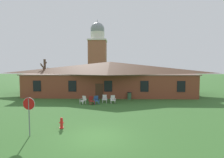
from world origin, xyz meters
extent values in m
plane|color=#336028|center=(0.00, 0.00, 0.00)|extent=(200.00, 200.00, 0.00)
cube|color=brown|center=(0.00, 18.26, 1.60)|extent=(24.69, 10.00, 3.20)
cube|color=#8C6458|center=(0.00, 18.26, 3.28)|extent=(25.19, 10.20, 0.16)
pyramid|color=#4C3323|center=(0.00, 18.26, 4.30)|extent=(25.68, 10.40, 1.89)
cube|color=black|center=(-9.88, 13.23, 1.76)|extent=(1.10, 0.06, 1.50)
cube|color=black|center=(-4.94, 13.23, 1.76)|extent=(1.10, 0.06, 1.50)
cube|color=black|center=(0.00, 13.23, 1.76)|extent=(1.10, 0.06, 1.50)
cube|color=black|center=(4.94, 13.23, 1.76)|extent=(1.10, 0.06, 1.50)
cube|color=black|center=(9.88, 13.23, 1.76)|extent=(1.10, 0.06, 1.50)
cube|color=#422819|center=(-1.22, 13.23, 1.05)|extent=(1.10, 0.06, 2.10)
cube|color=#93563D|center=(-4.38, 39.22, 5.79)|extent=(4.80, 4.80, 11.58)
cube|color=silver|center=(-4.38, 39.22, 11.76)|extent=(5.18, 5.18, 0.36)
cylinder|color=silver|center=(-4.38, 39.22, 13.04)|extent=(3.80, 3.80, 2.20)
sphere|color=gray|center=(-4.38, 39.22, 14.82)|extent=(3.88, 3.88, 3.88)
cone|color=gray|center=(-4.38, 39.22, 17.16)|extent=(0.24, 0.24, 1.00)
cylinder|color=slate|center=(-4.30, 0.08, 1.20)|extent=(0.07, 0.07, 2.40)
cylinder|color=white|center=(-4.30, 0.10, 2.07)|extent=(0.80, 0.09, 0.81)
cylinder|color=#B71414|center=(-4.30, 0.07, 2.07)|extent=(0.76, 0.09, 0.76)
cube|color=silver|center=(-2.73, 9.46, 0.18)|extent=(0.07, 0.07, 0.36)
cube|color=silver|center=(-3.13, 9.68, 0.18)|extent=(0.07, 0.07, 0.36)
cube|color=silver|center=(-2.52, 9.84, 0.18)|extent=(0.07, 0.07, 0.36)
cube|color=silver|center=(-2.92, 10.07, 0.18)|extent=(0.07, 0.07, 0.36)
cube|color=silver|center=(-2.83, 9.76, 0.39)|extent=(0.72, 0.72, 0.05)
cube|color=silver|center=(-2.67, 10.03, 0.69)|extent=(0.54, 0.42, 0.54)
cube|color=silver|center=(-2.58, 9.60, 0.58)|extent=(0.28, 0.44, 0.03)
cube|color=silver|center=(-2.66, 9.46, 0.47)|extent=(0.05, 0.05, 0.22)
cube|color=silver|center=(-3.09, 9.89, 0.58)|extent=(0.28, 0.44, 0.03)
cube|color=silver|center=(-3.17, 9.75, 0.47)|extent=(0.05, 0.05, 0.22)
cube|color=maroon|center=(-1.40, 9.57, 0.18)|extent=(0.07, 0.07, 0.36)
cube|color=maroon|center=(-1.78, 9.31, 0.18)|extent=(0.07, 0.07, 0.36)
cube|color=maroon|center=(-1.65, 9.93, 0.18)|extent=(0.07, 0.07, 0.36)
cube|color=maroon|center=(-2.03, 9.68, 0.18)|extent=(0.07, 0.07, 0.36)
cube|color=maroon|center=(-1.71, 9.62, 0.39)|extent=(0.74, 0.73, 0.05)
cube|color=maroon|center=(-1.89, 9.88, 0.69)|extent=(0.53, 0.45, 0.54)
cube|color=maroon|center=(-1.46, 9.77, 0.58)|extent=(0.31, 0.42, 0.03)
cube|color=maroon|center=(-1.37, 9.64, 0.47)|extent=(0.06, 0.06, 0.22)
cube|color=maroon|center=(-1.94, 9.44, 0.58)|extent=(0.31, 0.42, 0.03)
cube|color=maroon|center=(-1.85, 9.31, 0.47)|extent=(0.06, 0.06, 0.22)
cube|color=#2D5693|center=(-0.89, 9.74, 0.18)|extent=(0.06, 0.06, 0.36)
cube|color=#2D5693|center=(-1.32, 9.58, 0.18)|extent=(0.06, 0.06, 0.36)
cube|color=#2D5693|center=(-1.05, 10.16, 0.18)|extent=(0.06, 0.06, 0.36)
cube|color=#2D5693|center=(-1.48, 9.99, 0.18)|extent=(0.06, 0.06, 0.36)
cube|color=#2D5693|center=(-1.19, 9.87, 0.39)|extent=(0.69, 0.68, 0.05)
cube|color=#2D5693|center=(-1.30, 10.16, 0.69)|extent=(0.55, 0.36, 0.54)
cube|color=#2D5693|center=(-0.91, 9.95, 0.58)|extent=(0.22, 0.46, 0.03)
cube|color=#2D5693|center=(-0.85, 9.80, 0.47)|extent=(0.05, 0.05, 0.22)
cube|color=#2D5693|center=(-1.45, 9.75, 0.58)|extent=(0.22, 0.46, 0.03)
cube|color=#2D5693|center=(-1.39, 9.59, 0.47)|extent=(0.05, 0.05, 0.22)
cube|color=white|center=(-0.06, 10.45, 0.18)|extent=(0.05, 0.05, 0.36)
cube|color=white|center=(-0.52, 10.43, 0.18)|extent=(0.05, 0.05, 0.36)
cube|color=white|center=(-0.08, 10.89, 0.18)|extent=(0.05, 0.05, 0.36)
cube|color=white|center=(-0.54, 10.87, 0.18)|extent=(0.05, 0.05, 0.36)
cube|color=white|center=(-0.30, 10.66, 0.39)|extent=(0.57, 0.55, 0.05)
cube|color=white|center=(-0.31, 10.97, 0.69)|extent=(0.52, 0.22, 0.54)
cube|color=white|center=(-0.01, 10.65, 0.58)|extent=(0.08, 0.47, 0.03)
cube|color=white|center=(0.00, 10.49, 0.47)|extent=(0.04, 0.04, 0.22)
cube|color=white|center=(-0.59, 10.63, 0.58)|extent=(0.08, 0.47, 0.03)
cube|color=white|center=(-0.58, 10.46, 0.47)|extent=(0.04, 0.04, 0.22)
cube|color=silver|center=(0.99, 10.09, 0.18)|extent=(0.05, 0.05, 0.36)
cube|color=silver|center=(0.53, 10.05, 0.18)|extent=(0.05, 0.05, 0.36)
cube|color=silver|center=(0.95, 10.53, 0.18)|extent=(0.05, 0.05, 0.36)
cube|color=silver|center=(0.49, 10.49, 0.18)|extent=(0.05, 0.05, 0.36)
cube|color=silver|center=(0.74, 10.29, 0.39)|extent=(0.59, 0.57, 0.05)
cube|color=silver|center=(0.71, 10.60, 0.69)|extent=(0.53, 0.24, 0.54)
cube|color=silver|center=(1.03, 10.30, 0.58)|extent=(0.11, 0.47, 0.03)
cube|color=silver|center=(1.05, 10.14, 0.47)|extent=(0.04, 0.04, 0.22)
cube|color=silver|center=(0.45, 10.24, 0.58)|extent=(0.11, 0.47, 0.03)
cube|color=silver|center=(0.47, 10.08, 0.47)|extent=(0.04, 0.04, 0.22)
cylinder|color=brown|center=(-10.82, 18.25, 2.83)|extent=(0.36, 0.36, 5.67)
cylinder|color=brown|center=(-10.36, 18.65, 3.36)|extent=(1.00, 1.13, 1.71)
cylinder|color=brown|center=(-10.89, 18.70, 3.88)|extent=(1.01, 0.32, 0.85)
cylinder|color=brown|center=(-10.94, 17.82, 4.41)|extent=(1.02, 0.43, 1.20)
cylinder|color=brown|center=(-11.14, 18.60, 4.34)|extent=(0.92, 0.85, 1.85)
cylinder|color=brown|center=(-11.08, 17.89, 4.47)|extent=(0.89, 0.71, 0.69)
cylinder|color=red|center=(-2.71, 1.53, 0.04)|extent=(0.28, 0.28, 0.08)
cylinder|color=red|center=(-2.71, 1.53, 0.36)|extent=(0.20, 0.20, 0.55)
sphere|color=red|center=(-2.71, 1.53, 0.69)|extent=(0.20, 0.20, 0.20)
cylinder|color=red|center=(-2.84, 1.53, 0.41)|extent=(0.10, 0.08, 0.08)
cylinder|color=red|center=(-2.58, 1.53, 0.41)|extent=(0.10, 0.08, 0.08)
cylinder|color=#335638|center=(2.90, 12.96, 0.45)|extent=(0.52, 0.52, 0.90)
cylinder|color=black|center=(2.90, 12.96, 0.94)|extent=(0.56, 0.56, 0.08)
camera|label=1|loc=(1.32, -10.72, 4.40)|focal=28.30mm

